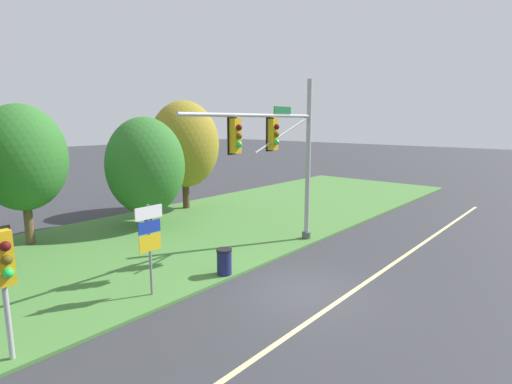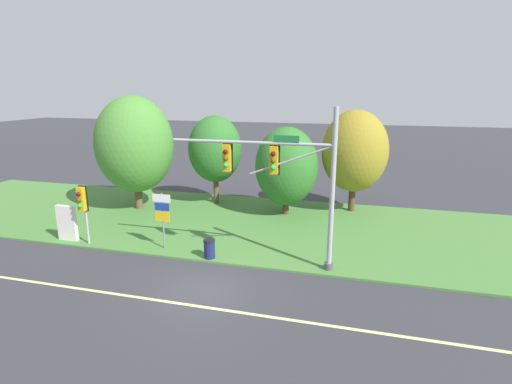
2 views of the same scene
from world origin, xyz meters
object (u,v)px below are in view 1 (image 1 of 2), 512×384
object	(u,v)px
traffic_signal_mast	(281,149)
pedestrian_signal_near_kerb	(4,266)
tree_behind_signpost	(146,166)
tree_left_of_mast	(22,158)
tree_mid_verge	(184,145)
route_sign_post	(150,236)
trash_bin	(224,261)

from	to	relation	value
traffic_signal_mast	pedestrian_signal_near_kerb	distance (m)	10.56
tree_behind_signpost	tree_left_of_mast	bearing A→B (deg)	166.26
tree_behind_signpost	tree_mid_verge	world-z (taller)	tree_mid_verge
route_sign_post	trash_bin	world-z (taller)	route_sign_post
traffic_signal_mast	pedestrian_signal_near_kerb	world-z (taller)	traffic_signal_mast
pedestrian_signal_near_kerb	tree_behind_signpost	bearing A→B (deg)	41.19
tree_behind_signpost	tree_mid_verge	xyz separation A→B (m)	(4.06, 1.83, 0.84)
traffic_signal_mast	pedestrian_signal_near_kerb	xyz separation A→B (m)	(-10.37, -0.31, -1.98)
traffic_signal_mast	tree_left_of_mast	bearing A→B (deg)	126.99
tree_mid_verge	trash_bin	xyz separation A→B (m)	(-6.25, -9.59, -3.47)
traffic_signal_mast	tree_behind_signpost	distance (m)	7.75
route_sign_post	tree_behind_signpost	world-z (taller)	tree_behind_signpost
tree_mid_verge	route_sign_post	bearing A→B (deg)	-134.50
tree_left_of_mast	tree_mid_verge	xyz separation A→B (m)	(9.30, 0.55, 0.14)
tree_behind_signpost	tree_mid_verge	distance (m)	4.54
route_sign_post	trash_bin	xyz separation A→B (m)	(2.66, -0.53, -1.42)
traffic_signal_mast	tree_mid_verge	size ratio (longest dim) A/B	1.14
traffic_signal_mast	tree_behind_signpost	size ratio (longest dim) A/B	1.34
tree_behind_signpost	pedestrian_signal_near_kerb	bearing A→B (deg)	-138.81
pedestrian_signal_near_kerb	tree_behind_signpost	xyz separation A→B (m)	(8.96, 7.84, 0.84)
tree_behind_signpost	trash_bin	xyz separation A→B (m)	(-2.19, -7.76, -2.63)
traffic_signal_mast	tree_behind_signpost	world-z (taller)	traffic_signal_mast
pedestrian_signal_near_kerb	route_sign_post	xyz separation A→B (m)	(4.12, 0.61, -0.37)
route_sign_post	tree_mid_verge	bearing A→B (deg)	45.50
tree_left_of_mast	tree_mid_verge	size ratio (longest dim) A/B	0.93
traffic_signal_mast	trash_bin	world-z (taller)	traffic_signal_mast
route_sign_post	tree_left_of_mast	xyz separation A→B (m)	(-0.39, 8.51, 1.91)
traffic_signal_mast	tree_mid_verge	world-z (taller)	traffic_signal_mast
tree_left_of_mast	trash_bin	world-z (taller)	tree_left_of_mast
trash_bin	tree_behind_signpost	bearing A→B (deg)	74.26
route_sign_post	trash_bin	size ratio (longest dim) A/B	3.10
tree_left_of_mast	tree_mid_verge	distance (m)	9.31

